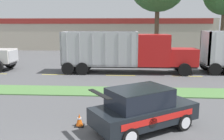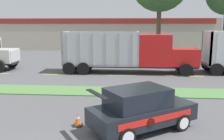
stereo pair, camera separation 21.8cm
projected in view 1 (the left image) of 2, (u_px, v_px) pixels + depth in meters
The scene contains 8 objects.
grass_verge at pixel (85, 91), 15.60m from camera, with size 120.00×2.17×0.06m, color #517F42.
centre_line_4 at pixel (56, 75), 20.80m from camera, with size 2.40×0.14×0.01m, color yellow.
centre_line_5 at pixel (121, 75), 20.46m from camera, with size 2.40×0.14×0.01m, color yellow.
centre_line_6 at pixel (187, 76), 20.12m from camera, with size 2.40×0.14×0.01m, color yellow.
dump_truck_lead at pixel (140, 53), 21.23m from camera, with size 11.40×2.61×3.52m.
rally_car at pixel (143, 109), 9.79m from camera, with size 4.49×3.85×1.76m.
traffic_cone at pixel (79, 120), 10.26m from camera, with size 0.38×0.38×0.53m.
store_building_backdrop at pixel (100, 33), 44.68m from camera, with size 37.40×12.10×5.05m.
Camera 1 is at (2.66, -5.99, 4.15)m, focal length 40.00 mm.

